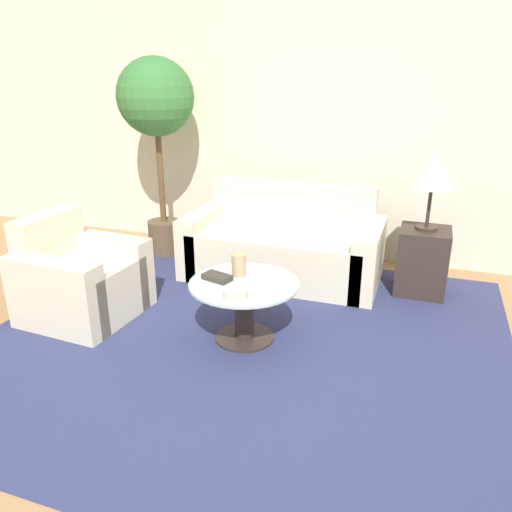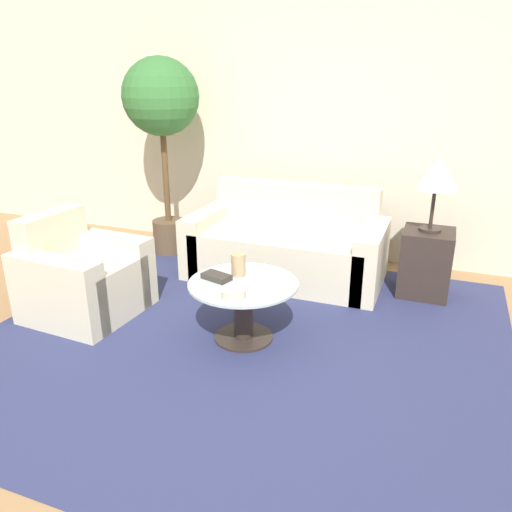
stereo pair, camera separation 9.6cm
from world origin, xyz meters
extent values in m
plane|color=#9E754C|center=(0.00, 0.00, 0.00)|extent=(14.00, 14.00, 0.00)
cube|color=beige|center=(0.00, 2.78, 1.30)|extent=(10.00, 0.06, 2.60)
cube|color=navy|center=(0.07, 0.80, 0.00)|extent=(3.66, 3.37, 0.01)
cube|color=beige|center=(-0.01, 1.98, 0.23)|extent=(1.57, 0.84, 0.45)
cube|color=beige|center=(-0.01, 2.31, 0.41)|extent=(1.57, 0.18, 0.83)
cube|color=beige|center=(-0.80, 1.98, 0.28)|extent=(0.20, 0.84, 0.57)
cube|color=beige|center=(0.78, 1.98, 0.28)|extent=(0.20, 0.84, 0.57)
cube|color=beige|center=(-1.24, 0.74, 0.23)|extent=(0.81, 0.65, 0.45)
cube|color=beige|center=(-1.54, 0.75, 0.40)|extent=(0.22, 0.61, 0.80)
cube|color=beige|center=(-1.26, 0.44, 0.28)|extent=(0.78, 0.25, 0.57)
cube|color=beige|center=(-1.23, 1.04, 0.28)|extent=(0.78, 0.25, 0.57)
cylinder|color=#332823|center=(0.07, 0.80, 0.01)|extent=(0.42, 0.42, 0.02)
cylinder|color=#332823|center=(0.07, 0.80, 0.21)|extent=(0.14, 0.14, 0.42)
cylinder|color=#B2C6C6|center=(0.07, 0.80, 0.43)|extent=(0.77, 0.77, 0.02)
cube|color=#332823|center=(1.22, 2.07, 0.29)|extent=(0.41, 0.41, 0.57)
cylinder|color=#332823|center=(1.22, 2.07, 0.58)|extent=(0.18, 0.18, 0.02)
cylinder|color=#332823|center=(1.22, 2.07, 0.76)|extent=(0.03, 0.03, 0.33)
cone|color=beige|center=(1.22, 2.07, 1.06)|extent=(0.36, 0.36, 0.27)
cylinder|color=brown|center=(-1.37, 2.23, 0.17)|extent=(0.34, 0.34, 0.35)
cylinder|color=brown|center=(-1.37, 2.23, 0.86)|extent=(0.06, 0.06, 1.03)
sphere|color=#387538|center=(-1.37, 2.23, 1.58)|extent=(0.74, 0.74, 0.74)
cylinder|color=tan|center=(-0.01, 0.91, 0.52)|extent=(0.10, 0.10, 0.16)
cylinder|color=beige|center=(0.10, 0.55, 0.47)|extent=(0.16, 0.16, 0.06)
cube|color=#38332D|center=(-0.13, 0.78, 0.46)|extent=(0.23, 0.17, 0.04)
camera|label=1|loc=(1.20, -2.17, 1.83)|focal=35.00mm
camera|label=2|loc=(1.29, -2.14, 1.83)|focal=35.00mm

